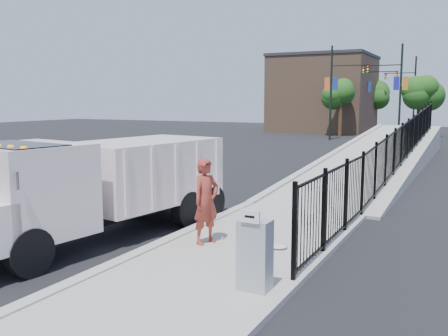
% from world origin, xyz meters
% --- Properties ---
extents(ground, '(120.00, 120.00, 0.00)m').
position_xyz_m(ground, '(0.00, 0.00, 0.00)').
color(ground, black).
rests_on(ground, ground).
extents(sidewalk, '(3.55, 12.00, 0.12)m').
position_xyz_m(sidewalk, '(1.93, -2.00, 0.06)').
color(sidewalk, '#9E998E').
rests_on(sidewalk, ground).
extents(curb, '(0.30, 12.00, 0.16)m').
position_xyz_m(curb, '(0.00, -2.00, 0.08)').
color(curb, '#ADAAA3').
rests_on(curb, ground).
extents(ramp, '(3.95, 24.06, 3.19)m').
position_xyz_m(ramp, '(2.12, 16.00, 0.00)').
color(ramp, '#9E998E').
rests_on(ramp, ground).
extents(iron_fence, '(0.10, 28.00, 1.80)m').
position_xyz_m(iron_fence, '(3.55, 12.00, 0.90)').
color(iron_fence, black).
rests_on(iron_fence, ground).
extents(truck, '(3.43, 7.69, 2.54)m').
position_xyz_m(truck, '(-1.84, -1.18, 1.43)').
color(truck, black).
rests_on(truck, ground).
extents(worker, '(0.68, 0.84, 1.98)m').
position_xyz_m(worker, '(0.94, -0.62, 1.11)').
color(worker, maroon).
rests_on(worker, sidewalk).
extents(utility_cabinet, '(0.55, 0.40, 1.25)m').
position_xyz_m(utility_cabinet, '(3.10, -2.77, 0.75)').
color(utility_cabinet, gray).
rests_on(utility_cabinet, sidewalk).
extents(arrow_sign, '(0.35, 0.04, 0.22)m').
position_xyz_m(arrow_sign, '(3.10, -2.99, 1.48)').
color(arrow_sign, white).
rests_on(arrow_sign, utility_cabinet).
extents(debris, '(0.40, 0.40, 0.10)m').
position_xyz_m(debris, '(2.60, -0.26, 0.17)').
color(debris, silver).
rests_on(debris, sidewalk).
extents(light_pole_0, '(3.77, 0.22, 8.00)m').
position_xyz_m(light_pole_0, '(-4.68, 32.12, 4.36)').
color(light_pole_0, black).
rests_on(light_pole_0, ground).
extents(light_pole_1, '(3.78, 0.22, 8.00)m').
position_xyz_m(light_pole_1, '(0.24, 33.15, 4.36)').
color(light_pole_1, black).
rests_on(light_pole_1, ground).
extents(light_pole_2, '(3.77, 0.22, 8.00)m').
position_xyz_m(light_pole_2, '(-3.92, 42.83, 4.36)').
color(light_pole_2, black).
rests_on(light_pole_2, ground).
extents(light_pole_3, '(3.78, 0.22, 8.00)m').
position_xyz_m(light_pole_3, '(-0.11, 46.27, 4.36)').
color(light_pole_3, black).
rests_on(light_pole_3, ground).
extents(tree_0, '(2.57, 2.57, 5.28)m').
position_xyz_m(tree_0, '(-5.25, 36.76, 3.94)').
color(tree_0, '#382314').
rests_on(tree_0, ground).
extents(tree_1, '(2.60, 2.60, 5.30)m').
position_xyz_m(tree_1, '(1.44, 39.11, 3.94)').
color(tree_1, '#382314').
rests_on(tree_1, ground).
extents(tree_2, '(2.98, 2.98, 5.49)m').
position_xyz_m(tree_2, '(-4.14, 48.43, 3.96)').
color(tree_2, '#382314').
rests_on(tree_2, ground).
extents(building, '(10.00, 10.00, 8.00)m').
position_xyz_m(building, '(-9.00, 44.00, 4.00)').
color(building, '#8C664C').
rests_on(building, ground).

